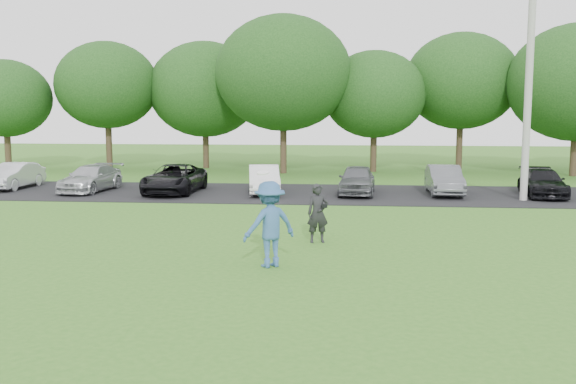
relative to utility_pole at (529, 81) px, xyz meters
name	(u,v)px	position (x,y,z in m)	size (l,w,h in m)	color
ground	(273,271)	(-8.39, -11.72, -4.60)	(100.00, 100.00, 0.00)	#336B1E
parking_lot	(310,193)	(-8.39, 1.28, -4.58)	(32.00, 6.50, 0.03)	black
utility_pole	(529,81)	(0.00, 0.00, 0.00)	(0.28, 0.28, 9.20)	#A7A6A2
frisbee_player	(270,224)	(-8.50, -11.33, -3.63)	(1.44, 1.30, 2.19)	#335A8F
camera_bystander	(318,213)	(-7.56, -8.59, -3.81)	(0.64, 0.50, 1.57)	black
parked_cars	(303,179)	(-8.68, 1.22, -3.99)	(27.90, 4.69, 1.21)	silver
tree_row	(348,84)	(-6.88, 11.04, 0.31)	(42.39, 9.85, 8.64)	#38281C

